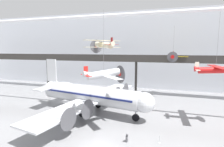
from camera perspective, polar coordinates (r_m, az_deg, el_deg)
The scene contains 10 objects.
hangar_back_wall at distance 59.16m, azimuth 9.24°, elevation 7.59°, with size 140.00×3.00×25.05m.
mezzanine_walkway at distance 50.01m, azimuth 7.76°, elevation 4.18°, with size 110.00×3.20×11.27m.
ceiling_truss_beam at distance 34.14m, azimuth 3.43°, elevation 18.65°, with size 120.00×0.60×0.60m.
airliner_silver_main at distance 35.94m, azimuth -7.55°, elevation -6.87°, with size 27.21×31.34×10.57m.
suspended_plane_silver_racer at distance 27.18m, azimuth -2.70°, elevation -0.17°, with size 6.92×6.88×11.37m.
suspended_plane_cream_biplane at distance 40.67m, azimuth -2.81°, elevation 9.36°, with size 7.73×8.14×7.01m.
suspended_plane_yellow_lowwing at distance 48.59m, azimuth 19.32°, elevation 5.59°, with size 7.34×6.00×9.15m.
suspended_plane_red_highwing at distance 33.43m, azimuth 30.75°, elevation 1.08°, with size 6.50×7.97×10.83m.
stanchion_barrier at distance 26.50m, azimuth 15.19°, elevation -20.36°, with size 0.36×0.36×1.08m.
info_sign_pedestal at distance 25.88m, azimuth 4.86°, elevation -20.50°, with size 0.26×0.76×1.24m.
Camera 1 is at (7.78, -19.89, 12.77)m, focal length 28.00 mm.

